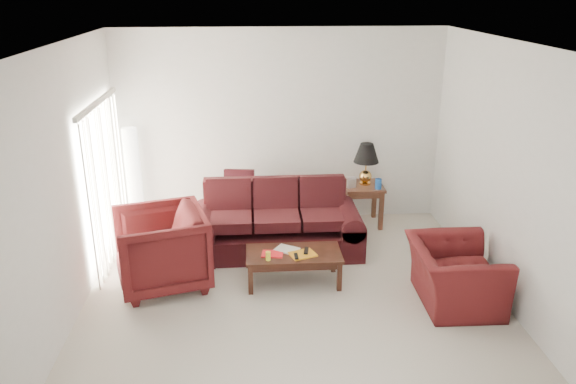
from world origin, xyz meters
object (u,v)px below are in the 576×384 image
at_px(floor_lamp, 134,179).
at_px(coffee_table, 294,267).
at_px(armchair_left, 161,249).
at_px(armchair_right, 454,275).
at_px(sofa, 276,220).
at_px(end_table, 362,204).

height_order(floor_lamp, coffee_table, floor_lamp).
relative_size(armchair_left, armchair_right, 0.97).
bearing_deg(coffee_table, floor_lamp, 149.70).
xyz_separation_m(sofa, end_table, (1.40, 0.89, -0.16)).
xyz_separation_m(sofa, coffee_table, (0.17, -0.90, -0.28)).
xyz_separation_m(sofa, armchair_left, (-1.47, -0.83, 0.01)).
bearing_deg(sofa, floor_lamp, 155.72).
bearing_deg(end_table, sofa, -147.64).
xyz_separation_m(sofa, armchair_right, (2.02, -1.51, -0.12)).
relative_size(sofa, floor_lamp, 1.46).
height_order(end_table, armchair_right, armchair_right).
height_order(floor_lamp, armchair_right, floor_lamp).
height_order(armchair_left, coffee_table, armchair_left).
bearing_deg(armchair_left, floor_lamp, -176.03).
xyz_separation_m(armchair_left, armchair_right, (3.50, -0.67, -0.13)).
distance_m(sofa, armchair_left, 1.69).
relative_size(sofa, end_table, 3.64).
distance_m(sofa, floor_lamp, 2.32).
bearing_deg(coffee_table, sofa, 109.40).
bearing_deg(floor_lamp, armchair_right, -30.66).
height_order(sofa, floor_lamp, floor_lamp).
relative_size(sofa, coffee_table, 1.99).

